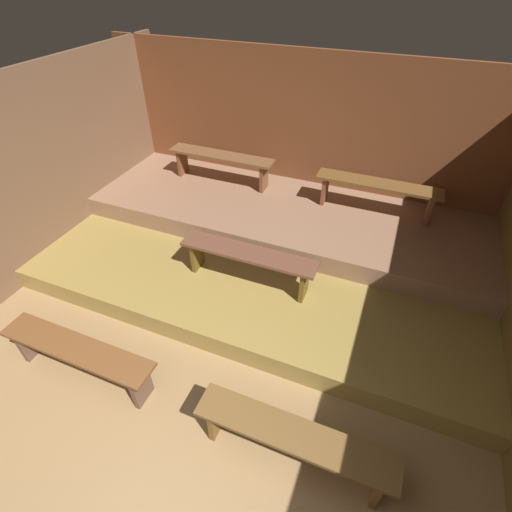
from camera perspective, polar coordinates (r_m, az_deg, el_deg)
name	(u,v)px	position (r m, az deg, el deg)	size (l,w,h in m)	color
ground	(243,309)	(4.57, -2.03, -7.99)	(6.22, 5.50, 0.08)	olive
wall_back	(307,139)	(5.76, 7.69, 17.21)	(6.22, 0.06, 2.34)	brown
wall_left	(33,177)	(5.37, -30.72, 10.26)	(0.06, 5.50, 2.34)	brown
platform_lower	(267,258)	(4.99, 1.65, -0.32)	(5.42, 3.08, 0.26)	olive
platform_middle	(284,215)	(5.36, 4.33, 6.18)	(5.42, 1.71, 0.26)	#8C664C
bench_floor_left	(78,353)	(4.05, -25.34, -13.19)	(1.61, 0.30, 0.44)	brown
bench_floor_right	(293,439)	(3.29, 5.69, -25.91)	(1.61, 0.30, 0.44)	brown
bench_lower_center	(248,259)	(4.25, -1.20, -0.39)	(1.58, 0.30, 0.44)	brown
bench_middle_left	(221,160)	(5.80, -5.30, 14.20)	(1.61, 0.30, 0.44)	brown
bench_middle_right	(377,189)	(5.26, 17.88, 9.60)	(1.61, 0.30, 0.44)	brown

